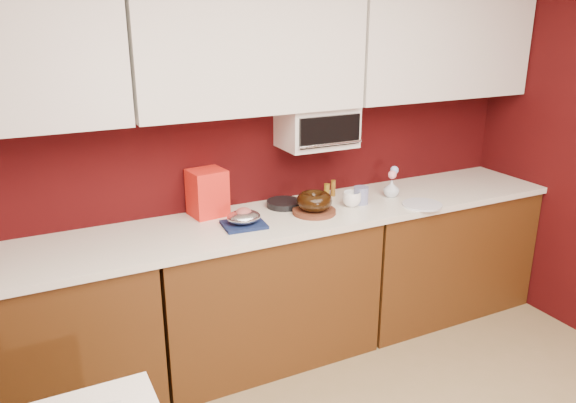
% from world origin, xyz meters
% --- Properties ---
extents(wall_back, '(4.00, 0.02, 2.50)m').
position_xyz_m(wall_back, '(0.00, 2.25, 1.25)').
color(wall_back, '#3A0808').
rests_on(wall_back, floor).
extents(base_cabinet_left, '(1.31, 0.58, 0.86)m').
position_xyz_m(base_cabinet_left, '(-1.33, 1.94, 0.43)').
color(base_cabinet_left, '#4D2A0F').
rests_on(base_cabinet_left, floor).
extents(base_cabinet_center, '(1.31, 0.58, 0.86)m').
position_xyz_m(base_cabinet_center, '(0.00, 1.94, 0.43)').
color(base_cabinet_center, '#4D2A0F').
rests_on(base_cabinet_center, floor).
extents(base_cabinet_right, '(1.31, 0.58, 0.86)m').
position_xyz_m(base_cabinet_right, '(1.33, 1.94, 0.43)').
color(base_cabinet_right, '#4D2A0F').
rests_on(base_cabinet_right, floor).
extents(countertop, '(4.00, 0.62, 0.04)m').
position_xyz_m(countertop, '(0.00, 1.94, 0.88)').
color(countertop, silver).
rests_on(countertop, base_cabinet_center).
extents(upper_cabinet_center, '(1.31, 0.33, 0.70)m').
position_xyz_m(upper_cabinet_center, '(0.00, 2.08, 1.85)').
color(upper_cabinet_center, white).
rests_on(upper_cabinet_center, wall_back).
extents(upper_cabinet_right, '(1.31, 0.33, 0.70)m').
position_xyz_m(upper_cabinet_right, '(1.33, 2.08, 1.85)').
color(upper_cabinet_right, white).
rests_on(upper_cabinet_right, wall_back).
extents(toaster_oven, '(0.45, 0.30, 0.25)m').
position_xyz_m(toaster_oven, '(0.45, 2.10, 1.38)').
color(toaster_oven, white).
rests_on(toaster_oven, upper_cabinet_center).
extents(toaster_oven_door, '(0.40, 0.02, 0.18)m').
position_xyz_m(toaster_oven_door, '(0.45, 1.94, 1.38)').
color(toaster_oven_door, black).
rests_on(toaster_oven_door, toaster_oven).
extents(toaster_oven_handle, '(0.42, 0.02, 0.02)m').
position_xyz_m(toaster_oven_handle, '(0.45, 1.93, 1.30)').
color(toaster_oven_handle, silver).
rests_on(toaster_oven_handle, toaster_oven).
extents(cake_base, '(0.31, 0.31, 0.02)m').
position_xyz_m(cake_base, '(0.32, 1.89, 0.91)').
color(cake_base, brown).
rests_on(cake_base, countertop).
extents(bundt_cake, '(0.25, 0.25, 0.09)m').
position_xyz_m(bundt_cake, '(0.32, 1.89, 0.98)').
color(bundt_cake, black).
rests_on(bundt_cake, cake_base).
extents(navy_towel, '(0.25, 0.22, 0.02)m').
position_xyz_m(navy_towel, '(-0.13, 1.88, 0.91)').
color(navy_towel, '#131F49').
rests_on(navy_towel, countertop).
extents(foil_ham_nest, '(0.24, 0.22, 0.07)m').
position_xyz_m(foil_ham_nest, '(-0.13, 1.88, 0.96)').
color(foil_ham_nest, silver).
rests_on(foil_ham_nest, navy_towel).
extents(roasted_ham, '(0.11, 0.09, 0.06)m').
position_xyz_m(roasted_ham, '(-0.13, 1.88, 0.98)').
color(roasted_ham, '#B05550').
rests_on(roasted_ham, foil_ham_nest).
extents(pandoro_box, '(0.22, 0.21, 0.27)m').
position_xyz_m(pandoro_box, '(-0.25, 2.15, 1.04)').
color(pandoro_box, red).
rests_on(pandoro_box, countertop).
extents(dark_pan, '(0.22, 0.22, 0.04)m').
position_xyz_m(dark_pan, '(0.21, 2.08, 0.92)').
color(dark_pan, black).
rests_on(dark_pan, countertop).
extents(coffee_mug, '(0.13, 0.13, 0.11)m').
position_xyz_m(coffee_mug, '(0.59, 1.90, 0.96)').
color(coffee_mug, white).
rests_on(coffee_mug, countertop).
extents(blue_jar, '(0.11, 0.11, 0.11)m').
position_xyz_m(blue_jar, '(0.67, 1.92, 0.95)').
color(blue_jar, navy).
rests_on(blue_jar, countertop).
extents(flower_vase, '(0.09, 0.09, 0.12)m').
position_xyz_m(flower_vase, '(0.93, 1.95, 0.96)').
color(flower_vase, silver).
rests_on(flower_vase, countertop).
extents(flower_pink, '(0.05, 0.05, 0.05)m').
position_xyz_m(flower_pink, '(0.93, 1.95, 1.05)').
color(flower_pink, pink).
rests_on(flower_pink, flower_vase).
extents(flower_blue, '(0.05, 0.05, 0.05)m').
position_xyz_m(flower_blue, '(0.96, 1.97, 1.07)').
color(flower_blue, '#98B2F4').
rests_on(flower_blue, flower_vase).
extents(china_plate, '(0.25, 0.25, 0.01)m').
position_xyz_m(china_plate, '(0.99, 1.72, 0.91)').
color(china_plate, white).
rests_on(china_plate, countertop).
extents(amber_bottle, '(0.05, 0.05, 0.11)m').
position_xyz_m(amber_bottle, '(0.52, 2.08, 0.95)').
color(amber_bottle, '#806217').
rests_on(amber_bottle, countertop).
extents(amber_bottle_tall, '(0.04, 0.04, 0.11)m').
position_xyz_m(amber_bottle_tall, '(0.59, 2.13, 0.95)').
color(amber_bottle_tall, brown).
rests_on(amber_bottle_tall, countertop).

